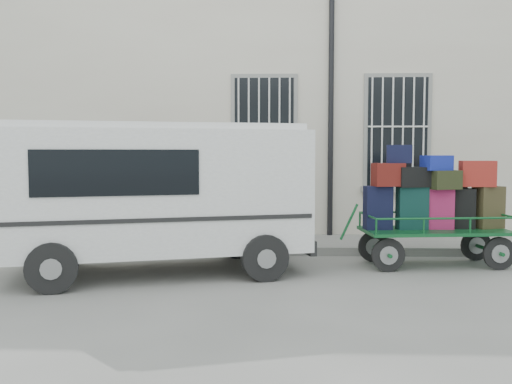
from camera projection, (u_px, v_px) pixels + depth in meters
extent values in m
plane|color=slate|center=(286.00, 272.00, 8.81)|extent=(80.00, 80.00, 0.00)
cube|color=beige|center=(283.00, 105.00, 14.09)|extent=(24.00, 5.00, 6.00)
cylinder|color=black|center=(331.00, 105.00, 11.49)|extent=(0.11, 0.11, 5.60)
cube|color=black|center=(264.00, 132.00, 11.64)|extent=(1.20, 0.08, 2.20)
cube|color=gray|center=(264.00, 189.00, 11.70)|extent=(1.45, 0.22, 0.12)
cube|color=black|center=(397.00, 132.00, 11.54)|extent=(1.20, 0.08, 2.20)
cube|color=gray|center=(396.00, 189.00, 11.60)|extent=(1.45, 0.22, 0.12)
cube|color=slate|center=(284.00, 244.00, 11.00)|extent=(24.00, 1.70, 0.15)
cylinder|color=black|center=(388.00, 255.00, 8.78)|extent=(0.53, 0.12, 0.52)
cylinder|color=gray|center=(388.00, 255.00, 8.78)|extent=(0.30, 0.13, 0.29)
cylinder|color=black|center=(374.00, 247.00, 9.57)|extent=(0.53, 0.12, 0.52)
cylinder|color=gray|center=(374.00, 247.00, 9.57)|extent=(0.30, 0.13, 0.29)
cylinder|color=black|center=(499.00, 253.00, 8.91)|extent=(0.53, 0.12, 0.52)
cylinder|color=gray|center=(499.00, 253.00, 8.91)|extent=(0.30, 0.13, 0.29)
cylinder|color=black|center=(476.00, 245.00, 9.70)|extent=(0.53, 0.12, 0.52)
cylinder|color=gray|center=(476.00, 245.00, 9.70)|extent=(0.30, 0.13, 0.29)
cube|color=#135428|center=(435.00, 231.00, 9.22)|extent=(2.40, 1.30, 0.05)
cylinder|color=#135428|center=(349.00, 222.00, 9.10)|extent=(0.31, 0.08, 0.59)
cube|color=black|center=(378.00, 208.00, 9.17)|extent=(0.46, 0.30, 0.70)
cube|color=black|center=(378.00, 185.00, 9.15)|extent=(0.18, 0.14, 0.03)
cube|color=black|center=(412.00, 208.00, 9.19)|extent=(0.50, 0.29, 0.68)
cube|color=black|center=(413.00, 186.00, 9.16)|extent=(0.20, 0.14, 0.03)
cube|color=maroon|center=(439.00, 207.00, 9.23)|extent=(0.43, 0.24, 0.71)
cube|color=black|center=(440.00, 184.00, 9.21)|extent=(0.18, 0.14, 0.03)
cube|color=black|center=(460.00, 208.00, 9.30)|extent=(0.46, 0.31, 0.65)
cube|color=black|center=(461.00, 188.00, 9.28)|extent=(0.19, 0.15, 0.03)
cube|color=#332E19|center=(488.00, 207.00, 9.34)|extent=(0.51, 0.43, 0.69)
cube|color=black|center=(489.00, 185.00, 9.31)|extent=(0.19, 0.17, 0.03)
cube|color=#601913|center=(388.00, 175.00, 9.10)|extent=(0.52, 0.38, 0.37)
cube|color=black|center=(414.00, 177.00, 9.14)|extent=(0.61, 0.41, 0.32)
cube|color=black|center=(444.00, 180.00, 9.13)|extent=(0.56, 0.48, 0.30)
cube|color=maroon|center=(477.00, 174.00, 9.23)|extent=(0.55, 0.31, 0.42)
cube|color=black|center=(399.00, 154.00, 9.13)|extent=(0.43, 0.33, 0.29)
cube|color=#161F98|center=(437.00, 163.00, 9.15)|extent=(0.52, 0.42, 0.24)
cube|color=silver|center=(157.00, 190.00, 8.62)|extent=(4.73, 3.05, 1.79)
cube|color=silver|center=(156.00, 128.00, 8.55)|extent=(4.50, 2.85, 0.10)
cube|color=black|center=(2.00, 168.00, 8.06)|extent=(0.64, 1.63, 0.75)
cube|color=black|center=(117.00, 173.00, 7.53)|extent=(2.11, 0.66, 0.62)
cube|color=black|center=(295.00, 169.00, 9.14)|extent=(0.43, 1.35, 0.55)
cube|color=black|center=(294.00, 240.00, 9.22)|extent=(0.62, 1.79, 0.22)
cube|color=white|center=(297.00, 226.00, 9.21)|extent=(0.15, 0.41, 0.12)
cylinder|color=black|center=(52.00, 268.00, 7.44)|extent=(0.71, 0.40, 0.68)
cylinder|color=black|center=(63.00, 245.00, 9.21)|extent=(0.71, 0.40, 0.68)
cylinder|color=black|center=(265.00, 257.00, 8.16)|extent=(0.71, 0.40, 0.68)
cylinder|color=black|center=(237.00, 239.00, 9.93)|extent=(0.71, 0.40, 0.68)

